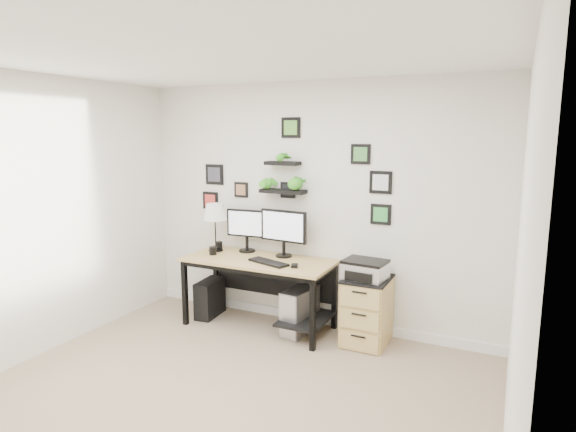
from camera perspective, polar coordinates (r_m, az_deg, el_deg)
The scene contains 14 objects.
room at distance 5.45m, azimuth 2.69°, elevation -11.91°, with size 4.00×4.00×4.00m.
desk at distance 5.16m, azimuth -2.95°, elevation -6.39°, with size 1.60×0.70×0.75m.
monitor_left at distance 5.38m, azimuth -4.94°, elevation -1.33°, with size 0.47×0.20×0.48m.
monitor_right at distance 5.13m, azimuth -0.54°, elevation -1.59°, with size 0.55×0.19×0.51m.
keyboard at distance 4.94m, azimuth -2.33°, elevation -5.51°, with size 0.46×0.15×0.02m, color black.
mouse at distance 4.80m, azimuth 0.77°, elevation -5.91°, with size 0.06×0.10×0.03m, color black.
table_lamp at distance 5.44m, azimuth -8.66°, elevation 0.35°, with size 0.26×0.26×0.54m.
mug at distance 5.34m, azimuth -8.89°, elevation -4.08°, with size 0.08×0.08×0.09m, color black.
pen_cup at distance 5.58m, azimuth -8.15°, elevation -3.47°, with size 0.07×0.07×0.09m, color black.
pc_tower_black at distance 5.64m, azimuth -9.25°, elevation -9.57°, with size 0.19×0.42×0.42m, color black.
pc_tower_grey at distance 5.11m, azimuth 1.40°, elevation -11.17°, with size 0.27×0.50×0.47m.
file_cabinet at distance 4.90m, azimuth 9.30°, elevation -11.00°, with size 0.43×0.53×0.67m.
printer at distance 4.74m, azimuth 9.09°, elevation -6.27°, with size 0.43×0.36×0.18m.
wall_decor at distance 5.15m, azimuth -0.24°, elevation 4.91°, with size 2.25×0.18×1.07m.
Camera 1 is at (1.96, -2.69, 2.06)m, focal length 30.00 mm.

